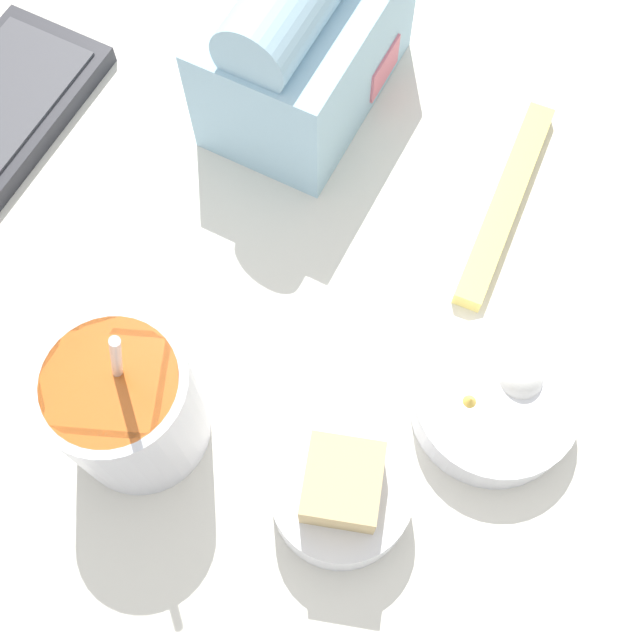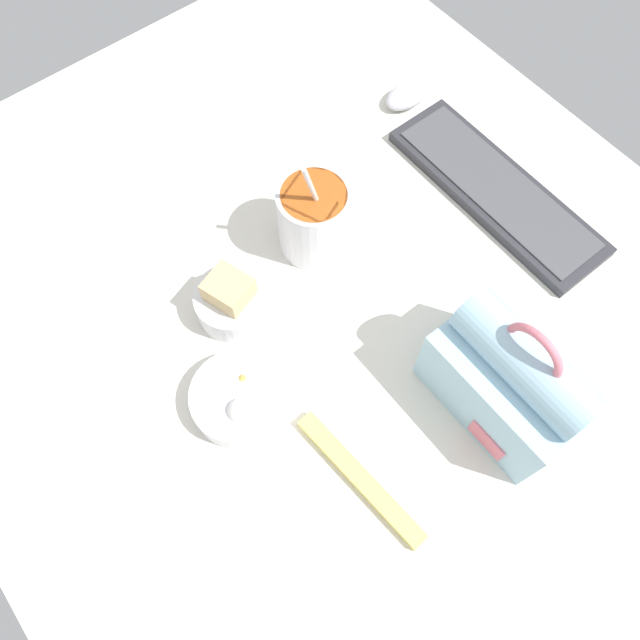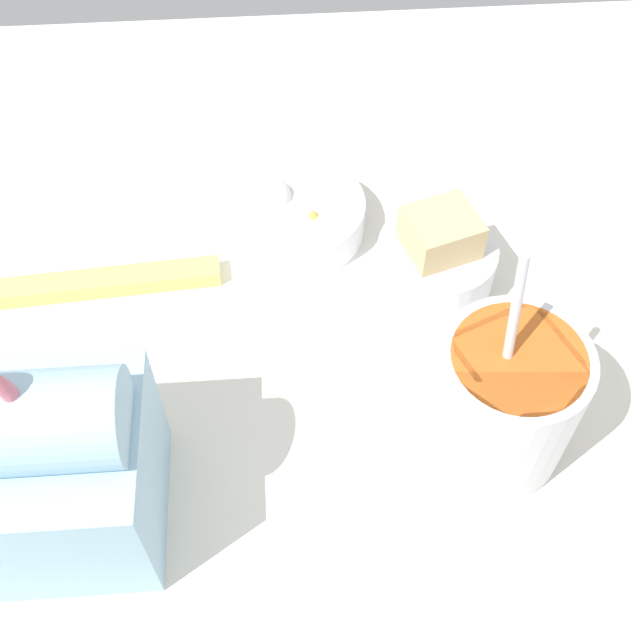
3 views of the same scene
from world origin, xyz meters
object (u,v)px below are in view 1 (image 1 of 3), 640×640
Objects in this scene: soup_cup at (127,406)px; chopstick_case at (506,202)px; bento_bowl_snacks at (495,400)px; lunch_bag at (305,35)px; bento_bowl_sandwich at (341,492)px.

soup_cup reaches higher than chopstick_case.
lunch_bag is at bearing 52.78° from bento_bowl_snacks.
chopstick_case is (17.80, 6.02, -1.19)cm from bento_bowl_snacks.
lunch_bag is 1.04× the size of soup_cup.
bento_bowl_snacks is (-20.90, -27.52, -5.68)cm from lunch_bag.
bento_bowl_sandwich is 0.81× the size of bento_bowl_snacks.
soup_cup is 27.96cm from bento_bowl_snacks.
soup_cup is 1.89× the size of bento_bowl_sandwich.
lunch_bag is 1.59× the size of bento_bowl_snacks.
soup_cup is 0.92× the size of chopstick_case.
lunch_bag is 0.95× the size of chopstick_case.
chopstick_case is at bearing -2.61° from bento_bowl_sandwich.
bento_bowl_sandwich is at bearing 177.39° from chopstick_case.
lunch_bag is 22.78cm from chopstick_case.
lunch_bag reaches higher than bento_bowl_sandwich.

